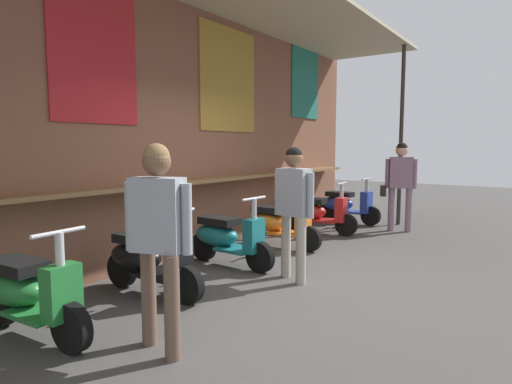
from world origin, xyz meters
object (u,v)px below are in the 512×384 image
Objects in this scene: scooter_orange at (276,223)px; shopper_passing at (158,226)px; scooter_black at (147,259)px; scooter_teal at (226,237)px; scooter_blue at (345,204)px; shopper_browsing at (294,200)px; scooter_green at (26,292)px; scooter_red at (316,212)px; shopper_with_handbag at (400,178)px.

shopper_passing reaches higher than scooter_orange.
shopper_passing is at bearing -38.58° from scooter_black.
scooter_teal is at bearing 88.57° from scooter_black.
shopper_browsing is (-4.08, -1.08, 0.59)m from scooter_blue.
scooter_green is 0.86× the size of shopper_passing.
shopper_browsing is at bearing -72.96° from scooter_red.
scooter_blue is (6.71, 0.00, 0.00)m from scooter_green.
scooter_teal is 0.86× the size of shopper_passing.
scooter_teal is 1.00× the size of scooter_blue.
scooter_teal is 0.83× the size of shopper_with_handbag.
scooter_teal and scooter_blue have the same top height.
scooter_orange is at bearing 85.94° from scooter_green.
shopper_with_handbag is (3.73, -1.22, 0.64)m from scooter_teal.
shopper_with_handbag is at bearing 4.26° from shopper_browsing.
scooter_green is 2.91m from shopper_browsing.
shopper_browsing is at bearing -16.86° from shopper_passing.
shopper_with_handbag is (5.11, -1.22, 0.64)m from scooter_black.
scooter_teal is 1.00× the size of scooter_orange.
scooter_blue is at bearing 85.94° from scooter_green.
scooter_black is at bearing -91.38° from scooter_orange.
scooter_black is at bearing 34.61° from shopper_passing.
shopper_passing is (-2.24, -1.14, 0.62)m from scooter_teal.
scooter_orange is (2.67, 0.00, 0.00)m from scooter_black.
shopper_with_handbag reaches higher than scooter_teal.
shopper_browsing is at bearing -72.31° from scooter_blue.
scooter_orange is 0.83× the size of shopper_with_handbag.
scooter_black is 4.08m from scooter_red.
scooter_orange is at bearing 92.73° from scooter_teal.
scooter_teal is at bearing -94.41° from scooter_red.
scooter_teal is 2.59m from shopper_passing.
shopper_browsing is at bearing 63.58° from scooter_green.
shopper_passing reaches higher than scooter_black.
shopper_with_handbag is at bearing -10.57° from scooter_blue.
shopper_passing reaches higher than scooter_blue.
scooter_green is at bearing -87.27° from scooter_teal.
scooter_green and scooter_orange have the same top height.
scooter_red is (5.39, -0.00, 0.00)m from scooter_green.
scooter_red is at bearing 88.62° from scooter_orange.
scooter_orange is 1.00× the size of scooter_red.
scooter_black and scooter_blue have the same top height.
scooter_green is at bearing 163.99° from shopper_browsing.
scooter_orange is 2.81m from shopper_with_handbag.
scooter_teal is 1.00× the size of scooter_red.
scooter_orange and scooter_red have the same top height.
shopper_with_handbag is (-0.29, -1.22, 0.64)m from scooter_blue.
scooter_green is at bearing 93.47° from shopper_passing.
scooter_teal and scooter_orange have the same top height.
scooter_teal is 2.70m from scooter_red.
scooter_black is at bearing -87.28° from scooter_teal.
scooter_blue is (1.32, 0.00, 0.00)m from scooter_red.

